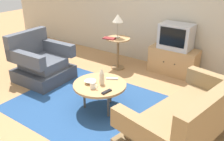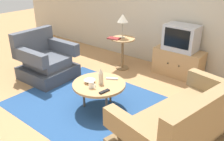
# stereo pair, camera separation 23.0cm
# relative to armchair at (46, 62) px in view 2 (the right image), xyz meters

# --- Properties ---
(ground_plane) EXTENTS (16.00, 16.00, 0.00)m
(ground_plane) POSITION_rel_armchair_xyz_m (1.40, -0.22, -0.31)
(ground_plane) COLOR #AD7F51
(back_wall) EXTENTS (9.00, 0.12, 2.70)m
(back_wall) POSITION_rel_armchair_xyz_m (1.40, 1.99, 1.04)
(back_wall) COLOR #BCB29E
(back_wall) RESTS_ON ground
(area_rug) EXTENTS (2.68, 1.90, 0.00)m
(area_rug) POSITION_rel_armchair_xyz_m (1.53, -0.18, -0.31)
(area_rug) COLOR navy
(area_rug) RESTS_ON ground
(armchair) EXTENTS (0.91, 0.90, 0.88)m
(armchair) POSITION_rel_armchair_xyz_m (0.00, 0.00, 0.00)
(armchair) COLOR #3E424B
(armchair) RESTS_ON ground
(couch) EXTENTS (1.19, 1.80, 0.93)m
(couch) POSITION_rel_armchair_xyz_m (2.89, -0.18, -0.00)
(couch) COLOR brown
(couch) RESTS_ON ground
(coffee_table) EXTENTS (0.78, 0.78, 0.42)m
(coffee_table) POSITION_rel_armchair_xyz_m (1.53, -0.18, 0.08)
(coffee_table) COLOR tan
(coffee_table) RESTS_ON ground
(side_table) EXTENTS (0.48, 0.48, 0.65)m
(side_table) POSITION_rel_armchair_xyz_m (0.89, 1.24, 0.16)
(side_table) COLOR tan
(side_table) RESTS_ON ground
(tv_stand) EXTENTS (0.92, 0.44, 0.52)m
(tv_stand) POSITION_rel_armchair_xyz_m (1.91, 1.68, -0.05)
(tv_stand) COLOR tan
(tv_stand) RESTS_ON ground
(television) EXTENTS (0.60, 0.41, 0.48)m
(television) POSITION_rel_armchair_xyz_m (1.91, 1.68, 0.45)
(television) COLOR #B7B7BC
(television) RESTS_ON tv_stand
(table_lamp) EXTENTS (0.21, 0.21, 0.47)m
(table_lamp) POSITION_rel_armchair_xyz_m (0.87, 1.26, 0.72)
(table_lamp) COLOR #9E937A
(table_lamp) RESTS_ON side_table
(vase) EXTENTS (0.07, 0.07, 0.25)m
(vase) POSITION_rel_armchair_xyz_m (1.56, -0.17, 0.24)
(vase) COLOR beige
(vase) RESTS_ON coffee_table
(mug) EXTENTS (0.13, 0.08, 0.10)m
(mug) POSITION_rel_armchair_xyz_m (1.54, -0.35, 0.16)
(mug) COLOR white
(mug) RESTS_ON coffee_table
(bowl) EXTENTS (0.17, 0.17, 0.05)m
(bowl) POSITION_rel_armchair_xyz_m (1.41, -0.25, 0.14)
(bowl) COLOR silver
(bowl) RESTS_ON coffee_table
(tv_remote_dark) EXTENTS (0.07, 0.17, 0.02)m
(tv_remote_dark) POSITION_rel_armchair_xyz_m (1.76, -0.33, 0.13)
(tv_remote_dark) COLOR black
(tv_remote_dark) RESTS_ON coffee_table
(tv_remote_silver) EXTENTS (0.17, 0.13, 0.02)m
(tv_remote_silver) POSITION_rel_armchair_xyz_m (1.59, 0.05, 0.13)
(tv_remote_silver) COLOR #B2B2B7
(tv_remote_silver) RESTS_ON coffee_table
(book) EXTENTS (0.26, 0.19, 0.02)m
(book) POSITION_rel_armchair_xyz_m (0.78, 1.10, 0.36)
(book) COLOR maroon
(book) RESTS_ON side_table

